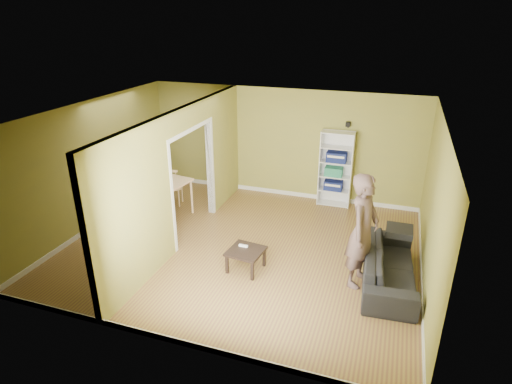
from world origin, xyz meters
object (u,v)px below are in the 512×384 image
at_px(sofa, 390,261).
at_px(bookshelf, 336,168).
at_px(person, 364,222).
at_px(chair_near, 146,206).
at_px(chair_left, 128,191).
at_px(dining_table, 158,183).
at_px(chair_far, 174,186).
at_px(coffee_table, 246,253).

bearing_deg(sofa, bookshelf, 21.43).
bearing_deg(person, chair_near, 97.80).
height_order(chair_left, chair_near, chair_near).
bearing_deg(chair_near, person, 1.06).
bearing_deg(chair_near, chair_left, 152.11).
bearing_deg(dining_table, chair_near, -83.27).
relative_size(person, dining_table, 1.72).
height_order(chair_near, chair_far, chair_near).
distance_m(sofa, chair_far, 5.19).
height_order(sofa, chair_far, chair_far).
relative_size(bookshelf, chair_near, 1.77).
distance_m(sofa, chair_near, 4.90).
bearing_deg(chair_near, chair_far, 100.19).
distance_m(person, dining_table, 4.67).
height_order(sofa, dining_table, dining_table).
height_order(bookshelf, chair_left, bookshelf).
relative_size(sofa, person, 0.93).
height_order(person, bookshelf, person).
xyz_separation_m(person, chair_far, (-4.44, 1.83, -0.68)).
xyz_separation_m(coffee_table, chair_far, (-2.54, 2.08, 0.13)).
bearing_deg(dining_table, bookshelf, 26.93).
bearing_deg(bookshelf, chair_near, -144.92).
distance_m(bookshelf, chair_near, 4.30).
xyz_separation_m(person, chair_left, (-5.28, 1.24, -0.67)).
distance_m(person, coffee_table, 2.08).
xyz_separation_m(dining_table, chair_far, (0.04, 0.60, -0.29)).
bearing_deg(coffee_table, bookshelf, 73.13).
relative_size(sofa, chair_near, 2.13).
bearing_deg(bookshelf, sofa, -64.47).
distance_m(coffee_table, chair_left, 3.69).
bearing_deg(chair_far, bookshelf, -174.00).
height_order(person, coffee_table, person).
relative_size(dining_table, chair_far, 1.45).
distance_m(sofa, chair_left, 5.85).
bearing_deg(sofa, chair_far, 67.29).
bearing_deg(chair_far, chair_left, 22.22).
bearing_deg(chair_left, person, 74.57).
height_order(coffee_table, chair_near, chair_near).
bearing_deg(person, chair_left, 92.25).
relative_size(chair_near, chair_far, 1.08).
xyz_separation_m(sofa, coffee_table, (-2.38, -0.43, -0.07)).
xyz_separation_m(sofa, dining_table, (-4.96, 1.06, 0.34)).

